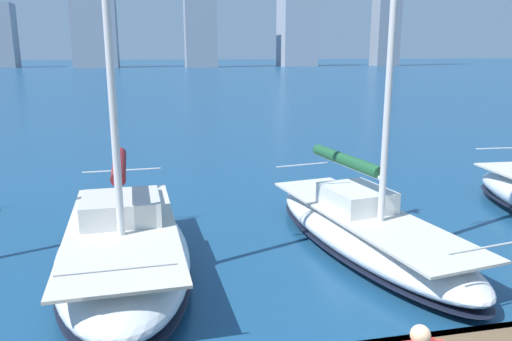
% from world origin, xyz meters
% --- Properties ---
extents(city_skyline, '(165.84, 18.41, 53.26)m').
position_xyz_m(city_skyline, '(-1.90, -158.96, 17.94)').
color(city_skyline, gray).
rests_on(city_skyline, ground).
extents(sailboat_forest, '(3.71, 8.50, 10.66)m').
position_xyz_m(sailboat_forest, '(-2.60, -6.21, 0.61)').
color(sailboat_forest, white).
rests_on(sailboat_forest, ground).
extents(sailboat_maroon, '(3.17, 7.66, 12.47)m').
position_xyz_m(sailboat_maroon, '(3.42, -5.90, 0.71)').
color(sailboat_maroon, silver).
rests_on(sailboat_maroon, ground).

